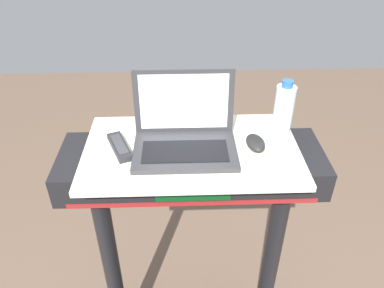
{
  "coord_description": "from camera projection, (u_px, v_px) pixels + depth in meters",
  "views": [
    {
      "loc": [
        -0.03,
        -0.33,
        1.92
      ],
      "look_at": [
        0.0,
        0.65,
        1.23
      ],
      "focal_mm": 35.35,
      "sensor_mm": 36.0,
      "label": 1
    }
  ],
  "objects": [
    {
      "name": "water_bottle",
      "position": [
        283.0,
        113.0,
        1.25
      ],
      "size": [
        0.06,
        0.06,
        0.22
      ],
      "color": "silver",
      "rests_on": "desk_board"
    },
    {
      "name": "desk_board",
      "position": [
        191.0,
        150.0,
        1.27
      ],
      "size": [
        0.72,
        0.42,
        0.02
      ],
      "primitive_type": "cube",
      "color": "beige",
      "rests_on": "treadmill_base"
    },
    {
      "name": "laptop",
      "position": [
        185.0,
        134.0,
        1.24
      ],
      "size": [
        0.34,
        0.24,
        0.24
      ],
      "rotation": [
        0.0,
        0.0,
        -0.02
      ],
      "color": "#2D2D30",
      "rests_on": "desk_board"
    },
    {
      "name": "computer_mouse",
      "position": [
        256.0,
        143.0,
        1.26
      ],
      "size": [
        0.07,
        0.11,
        0.03
      ],
      "primitive_type": "ellipsoid",
      "rotation": [
        0.0,
        0.0,
        0.13
      ],
      "color": "black",
      "rests_on": "desk_board"
    },
    {
      "name": "tv_remote",
      "position": [
        120.0,
        147.0,
        1.25
      ],
      "size": [
        0.1,
        0.17,
        0.02
      ],
      "color": "#232326",
      "rests_on": "desk_board"
    }
  ]
}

